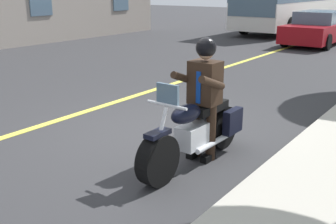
% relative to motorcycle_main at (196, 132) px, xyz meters
% --- Properties ---
extents(ground_plane, '(80.00, 80.00, 0.00)m').
position_rel_motorcycle_main_xyz_m(ground_plane, '(-0.65, -1.07, -0.45)').
color(ground_plane, '#333335').
extents(lane_center_stripe, '(60.00, 0.16, 0.01)m').
position_rel_motorcycle_main_xyz_m(lane_center_stripe, '(-0.65, -3.07, -0.45)').
color(lane_center_stripe, '#E5DB4C').
rests_on(lane_center_stripe, ground_plane).
extents(motorcycle_main, '(2.21, 0.60, 1.26)m').
position_rel_motorcycle_main_xyz_m(motorcycle_main, '(0.00, 0.00, 0.00)').
color(motorcycle_main, black).
rests_on(motorcycle_main, ground_plane).
extents(rider_main, '(0.62, 0.55, 1.74)m').
position_rel_motorcycle_main_xyz_m(rider_main, '(-0.19, -0.00, 0.58)').
color(rider_main, black).
rests_on(rider_main, ground_plane).
extents(car_silver, '(4.60, 1.92, 1.40)m').
position_rel_motorcycle_main_xyz_m(car_silver, '(-13.46, -2.43, 0.24)').
color(car_silver, maroon).
rests_on(car_silver, ground_plane).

